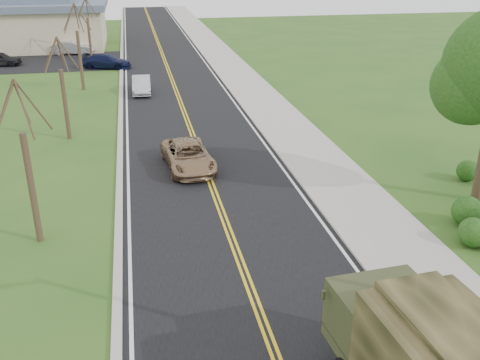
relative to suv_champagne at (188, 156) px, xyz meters
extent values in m
cube|color=black|center=(0.80, 23.90, -0.64)|extent=(8.00, 120.00, 0.01)
cube|color=#9E998E|center=(4.95, 23.90, -0.59)|extent=(0.30, 120.00, 0.12)
cube|color=#9E998E|center=(6.70, 23.90, -0.60)|extent=(3.20, 120.00, 0.10)
cube|color=#9E998E|center=(-3.35, 23.90, -0.60)|extent=(0.30, 120.00, 0.10)
sphere|color=#143F12|center=(11.00, -5.60, 4.30)|extent=(3.24, 3.24, 3.24)
cylinder|color=#38281C|center=(-6.20, -6.10, 1.45)|extent=(0.24, 0.24, 4.20)
cylinder|color=#38281C|center=(-5.72, -5.97, 4.48)|extent=(1.01, 0.33, 1.90)
cylinder|color=#38281C|center=(-6.17, -5.48, 4.40)|extent=(0.13, 1.29, 1.74)
cylinder|color=#38281C|center=(-6.66, -5.92, 4.48)|extent=(0.98, 0.43, 1.90)
cylinder|color=#38281C|center=(-6.59, -6.58, 4.40)|extent=(0.79, 1.05, 1.77)
cylinder|color=#38281C|center=(-5.93, -6.51, 4.48)|extent=(0.58, 0.90, 1.90)
cylinder|color=#38281C|center=(-6.20, 5.90, 1.33)|extent=(0.24, 0.24, 3.96)
cylinder|color=#38281C|center=(-5.75, 6.02, 4.19)|extent=(0.96, 0.32, 1.79)
cylinder|color=#38281C|center=(-6.17, 6.48, 4.12)|extent=(0.12, 1.22, 1.65)
cylinder|color=#38281C|center=(-6.63, 6.07, 4.19)|extent=(0.93, 0.41, 1.79)
cylinder|color=#38281C|center=(-6.57, 5.45, 4.12)|extent=(0.75, 0.99, 1.67)
cylinder|color=#38281C|center=(-5.95, 5.51, 4.19)|extent=(0.55, 0.85, 1.80)
cylinder|color=#38281C|center=(-6.20, 17.90, 1.57)|extent=(0.24, 0.24, 4.44)
cylinder|color=#38281C|center=(-5.70, 18.03, 4.77)|extent=(1.07, 0.35, 2.00)
cylinder|color=#38281C|center=(-6.17, 18.55, 4.69)|extent=(0.13, 1.36, 1.84)
cylinder|color=#38281C|center=(-6.69, 18.09, 4.77)|extent=(1.03, 0.46, 2.00)
cylinder|color=#38281C|center=(-6.61, 17.39, 4.69)|extent=(0.83, 1.10, 1.87)
cylinder|color=#38281C|center=(-5.92, 17.46, 4.77)|extent=(0.61, 0.95, 2.01)
cylinder|color=#38281C|center=(-6.20, 29.90, 1.39)|extent=(0.24, 0.24, 4.08)
cylinder|color=#38281C|center=(-5.74, 30.02, 4.34)|extent=(0.99, 0.33, 1.84)
cylinder|color=#38281C|center=(-6.17, 30.50, 4.26)|extent=(0.13, 1.25, 1.69)
cylinder|color=#38281C|center=(-6.65, 30.07, 4.34)|extent=(0.95, 0.42, 1.85)
cylinder|color=#38281C|center=(-6.58, 29.43, 4.26)|extent=(0.77, 1.02, 1.72)
cylinder|color=#38281C|center=(-5.94, 29.50, 4.34)|extent=(0.57, 0.88, 1.85)
cube|color=tan|center=(-15.20, 39.90, 1.45)|extent=(20.00, 12.00, 4.20)
cube|color=#475466|center=(-15.20, 39.90, 3.85)|extent=(21.00, 13.00, 0.70)
cube|color=black|center=(-9.20, 29.90, -0.64)|extent=(18.00, 10.00, 0.02)
cube|color=#343A1F|center=(3.14, -14.88, 1.18)|extent=(2.43, 1.98, 1.34)
cube|color=black|center=(3.08, -14.02, 1.37)|extent=(2.11, 0.23, 0.67)
imported|color=#907151|center=(0.00, 0.00, 0.00)|extent=(2.55, 4.82, 1.29)
imported|color=#BABABF|center=(-1.79, 15.85, -0.02)|extent=(1.44, 3.85, 1.26)
imported|color=black|center=(-14.45, 28.98, 0.01)|extent=(3.99, 1.91, 1.32)
imported|color=#B9B8BE|center=(-8.25, 33.90, 0.06)|extent=(4.52, 2.31, 1.42)
imported|color=black|center=(-4.63, 25.90, 0.00)|extent=(4.80, 3.11, 1.29)
camera|label=1|loc=(-2.33, -24.60, 9.27)|focal=40.00mm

